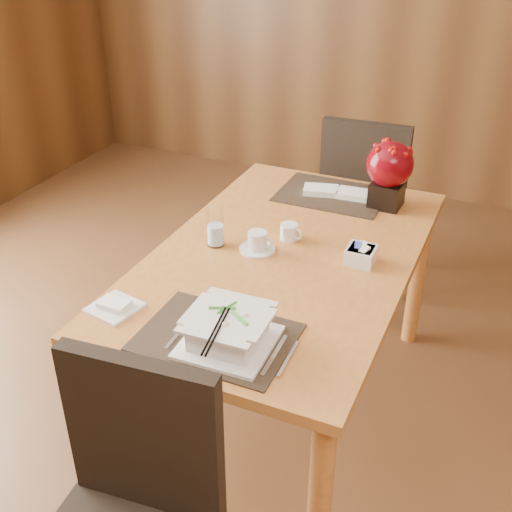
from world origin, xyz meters
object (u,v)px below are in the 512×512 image
at_px(sugar_caddy, 361,255).
at_px(creamer_jug, 289,232).
at_px(bread_plate, 115,308).
at_px(water_glass, 215,227).
at_px(soup_setting, 228,331).
at_px(far_chair, 366,194).
at_px(dining_table, 284,276).
at_px(coffee_cup, 257,243).
at_px(berry_decor, 389,170).

bearing_deg(sugar_caddy, creamer_jug, 168.68).
height_order(creamer_jug, bread_plate, creamer_jug).
xyz_separation_m(water_glass, sugar_caddy, (0.53, 0.09, -0.05)).
xyz_separation_m(soup_setting, far_chair, (-0.02, 1.64, -0.26)).
height_order(soup_setting, water_glass, water_glass).
height_order(dining_table, coffee_cup, coffee_cup).
distance_m(dining_table, berry_decor, 0.64).
height_order(creamer_jug, sugar_caddy, creamer_jug).
bearing_deg(creamer_jug, dining_table, -60.38).
height_order(water_glass, creamer_jug, water_glass).
bearing_deg(far_chair, water_glass, 73.08).
relative_size(soup_setting, far_chair, 0.28).
height_order(soup_setting, bread_plate, soup_setting).
height_order(coffee_cup, creamer_jug, coffee_cup).
bearing_deg(water_glass, berry_decor, 49.69).
relative_size(coffee_cup, berry_decor, 0.47).
relative_size(berry_decor, bread_plate, 1.97).
bearing_deg(sugar_caddy, dining_table, -170.16).
bearing_deg(water_glass, coffee_cup, 8.53).
xyz_separation_m(dining_table, water_glass, (-0.26, -0.05, 0.17)).
bearing_deg(sugar_caddy, bread_plate, -136.74).
bearing_deg(coffee_cup, berry_decor, 58.93).
bearing_deg(creamer_jug, bread_plate, -101.40).
relative_size(dining_table, bread_plate, 10.50).
bearing_deg(water_glass, dining_table, 9.94).
relative_size(dining_table, soup_setting, 5.63).
distance_m(bread_plate, far_chair, 1.68).
bearing_deg(water_glass, far_chair, 75.81).
relative_size(dining_table, water_glass, 9.92).
relative_size(sugar_caddy, bread_plate, 0.70).
bearing_deg(bread_plate, berry_decor, 61.12).
bearing_deg(soup_setting, dining_table, 93.12).
height_order(dining_table, berry_decor, berry_decor).
bearing_deg(water_glass, bread_plate, -101.62).
distance_m(soup_setting, bread_plate, 0.41).
distance_m(sugar_caddy, far_chair, 1.08).
distance_m(coffee_cup, berry_decor, 0.67).
relative_size(dining_table, sugar_caddy, 15.11).
bearing_deg(bread_plate, far_chair, 76.60).
relative_size(coffee_cup, water_glass, 0.88).
bearing_deg(dining_table, coffee_cup, -167.88).
bearing_deg(creamer_jug, sugar_caddy, 4.49).
relative_size(water_glass, berry_decor, 0.54).
relative_size(soup_setting, sugar_caddy, 2.68).
height_order(water_glass, sugar_caddy, water_glass).
relative_size(soup_setting, creamer_jug, 3.08).
xyz_separation_m(creamer_jug, sugar_caddy, (0.30, -0.06, -0.00)).
bearing_deg(bread_plate, water_glass, 78.38).
bearing_deg(soup_setting, water_glass, 118.71).
xyz_separation_m(water_glass, far_chair, (0.28, 1.12, -0.29)).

